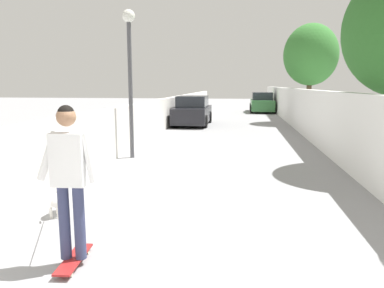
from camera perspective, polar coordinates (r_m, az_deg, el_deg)
The scene contains 10 objects.
ground_plane at distance 16.18m, azimuth 5.91°, elevation 1.68°, with size 80.00×80.00×0.00m, color gray.
wall_left at distance 14.58m, azimuth -7.11°, elevation 3.72°, with size 48.00×0.30×1.46m, color silver.
fence_right at distance 14.34m, azimuth 18.73°, elevation 4.15°, with size 48.00×0.30×1.93m, color white.
tree_right_far at distance 21.41m, azimuth 18.10°, elevation 13.11°, with size 2.93×2.93×5.40m.
lamp_post at distance 10.73m, azimuth -9.74°, elevation 13.18°, with size 0.36×0.36×4.19m.
skateboard at distance 4.78m, azimuth -17.99°, elevation -16.77°, with size 0.81×0.27×0.08m.
person_skateboarder at distance 4.42m, azimuth -18.70°, elevation -3.92°, with size 0.25×0.71×1.82m.
dog at distance 6.42m, azimuth -20.25°, elevation -8.10°, with size 1.84×1.14×1.06m.
car_near at distance 19.43m, azimuth 0.10°, elevation 5.12°, with size 4.04×1.80×1.54m.
car_far at distance 29.10m, azimuth 10.89°, elevation 6.35°, with size 4.31×1.80×1.54m.
Camera 1 is at (-2.03, -0.49, 2.13)m, focal length 34.05 mm.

